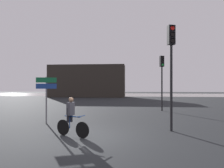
% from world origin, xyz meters
% --- Properties ---
extents(ground_plane, '(120.00, 120.00, 0.00)m').
position_xyz_m(ground_plane, '(0.00, 0.00, 0.00)').
color(ground_plane, black).
extents(water_strip, '(80.00, 16.00, 0.01)m').
position_xyz_m(water_strip, '(0.00, 39.88, 0.00)').
color(water_strip, gray).
rests_on(water_strip, ground).
extents(distant_building, '(13.55, 4.00, 5.73)m').
position_xyz_m(distant_building, '(-6.47, 29.88, 2.87)').
color(distant_building, '#2D2823').
rests_on(distant_building, ground).
extents(traffic_light_near_right, '(0.38, 0.40, 4.90)m').
position_xyz_m(traffic_light_near_right, '(3.62, 1.37, 3.38)').
color(traffic_light_near_right, black).
rests_on(traffic_light_near_right, ground).
extents(traffic_light_far_right, '(0.39, 0.41, 4.56)m').
position_xyz_m(traffic_light_far_right, '(4.22, 9.46, 3.16)').
color(traffic_light_far_right, black).
rests_on(traffic_light_far_right, ground).
extents(direction_sign_post, '(1.04, 0.43, 2.60)m').
position_xyz_m(direction_sign_post, '(-2.93, 2.71, 1.79)').
color(direction_sign_post, slate).
rests_on(direction_sign_post, ground).
extents(cyclist, '(1.55, 0.81, 1.62)m').
position_xyz_m(cyclist, '(-0.69, -0.11, 0.82)').
color(cyclist, black).
rests_on(cyclist, ground).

